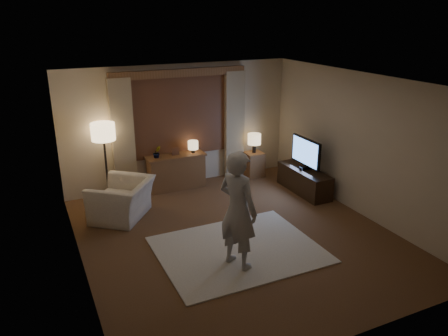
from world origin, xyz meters
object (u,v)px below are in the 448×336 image
sideboard (176,172)px  tv_stand (304,181)px  side_table (254,164)px  person (238,210)px  armchair (122,200)px

sideboard → tv_stand: bearing=-29.8°
side_table → person: 3.91m
tv_stand → person: person is taller
armchair → side_table: size_ratio=1.93×
side_table → person: bearing=-122.3°
armchair → side_table: armchair is taller
sideboard → armchair: (-1.37, -0.96, 0.00)m
sideboard → side_table: (1.86, -0.05, -0.07)m
side_table → person: person is taller
armchair → person: 2.69m
armchair → person: person is taller
sideboard → side_table: 1.87m
sideboard → armchair: armchair is taller
armchair → side_table: bearing=143.7°
sideboard → side_table: size_ratio=2.14×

